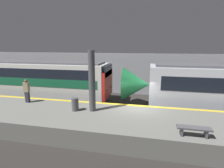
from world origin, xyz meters
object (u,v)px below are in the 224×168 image
person_waiting (27,90)px  platform_bench (194,129)px  trash_bin (75,104)px  support_pillar_near (92,81)px  train_boxy (21,79)px

person_waiting → platform_bench: (10.72, -2.71, -0.56)m
trash_bin → person_waiting: bearing=168.6°
support_pillar_near → person_waiting: (-5.16, 0.58, -1.01)m
platform_bench → trash_bin: size_ratio=1.76×
person_waiting → trash_bin: bearing=-11.4°
train_boxy → trash_bin: train_boxy is taller
person_waiting → trash_bin: size_ratio=2.00×
support_pillar_near → train_boxy: (-8.73, 4.37, -1.08)m
train_boxy → platform_bench: 15.70m
support_pillar_near → train_boxy: bearing=153.4°
train_boxy → person_waiting: 5.20m
support_pillar_near → person_waiting: 5.29m
support_pillar_near → trash_bin: (-1.08, -0.24, -1.48)m
support_pillar_near → platform_bench: 6.15m
platform_bench → trash_bin: trash_bin is taller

